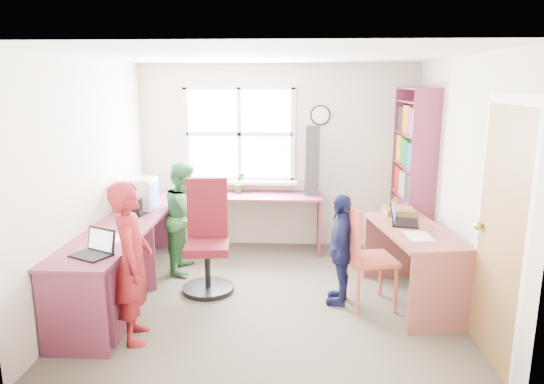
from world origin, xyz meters
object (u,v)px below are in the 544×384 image
Objects in this scene: wooden_chair at (364,253)px; person_red at (132,263)px; laptop_right at (400,218)px; bookshelf at (412,180)px; crt_monitor at (138,194)px; laptop_left at (95,249)px; person_green at (186,217)px; right_desk at (413,249)px; swivel_chair at (208,243)px; l_desk at (134,262)px; person_navy at (341,249)px; cd_tower at (312,161)px; potted_plant at (239,183)px.

person_red is at bearing -172.14° from wooden_chair.
person_red is (-2.41, -1.04, -0.13)m from laptop_right.
crt_monitor is (-3.18, -0.59, -0.07)m from bookshelf.
person_green is at bearing 102.98° from laptop_left.
person_red is at bearing -170.87° from right_desk.
laptop_left is (0.11, -1.47, -0.14)m from crt_monitor.
swivel_chair is at bearing -147.82° from person_green.
laptop_right is 0.29× the size of person_red.
l_desk is 2.10× the size of right_desk.
wooden_chair is 0.79× the size of person_green.
person_green reaches higher than swivel_chair.
laptop_left is 0.35× the size of person_navy.
right_desk is 2.66m from person_red.
cd_tower is at bearing -64.19° from person_green.
right_desk is 1.89m from cd_tower.
swivel_chair is at bearing -35.45° from person_red.
laptop_left is at bearing -131.04° from swivel_chair.
person_green reaches higher than right_desk.
swivel_chair is at bearing -135.01° from cd_tower.
swivel_chair is 2.01m from laptop_right.
right_desk is 1.20× the size of swivel_chair.
person_green reaches higher than crt_monitor.
cd_tower reaches higher than l_desk.
bookshelf is 5.53× the size of crt_monitor.
laptop_right is at bearing 121.87° from person_navy.
right_desk is at bearing -61.15° from cd_tower.
laptop_left is at bearing -146.11° from bookshelf.
crt_monitor is at bearing 150.77° from wooden_chair.
person_navy reaches higher than right_desk.
right_desk is at bearing 5.15° from l_desk.
l_desk is at bearing 171.18° from wooden_chair.
crt_monitor is at bearing -96.42° from person_navy.
right_desk is 0.71m from person_navy.
potted_plant reaches higher than wooden_chair.
crt_monitor is at bearing -138.99° from potted_plant.
wooden_chair is at bearing -77.84° from cd_tower.
laptop_right is 0.45× the size of cd_tower.
l_desk is at bearing -138.78° from cd_tower.
laptop_right is at bearing -108.45° from bookshelf.
person_red reaches higher than swivel_chair.
laptop_left is (-2.33, -0.71, 0.25)m from wooden_chair.
swivel_chair is at bearing 164.25° from right_desk.
swivel_chair is 4.28× the size of potted_plant.
laptop_left reaches higher than right_desk.
wooden_chair is 0.74× the size of person_red.
laptop_right is at bearing 107.89° from right_desk.
wooden_chair is at bearing 43.95° from laptop_left.
wooden_chair is 0.58m from laptop_right.
cd_tower is 0.69× the size of person_green.
crt_monitor is 1.48m from laptop_left.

